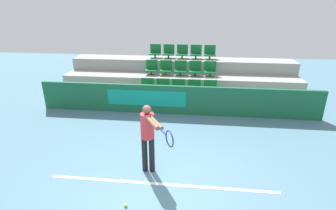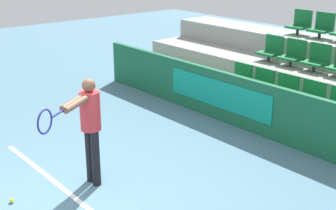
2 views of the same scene
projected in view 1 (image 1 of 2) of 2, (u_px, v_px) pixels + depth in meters
ground_plane at (160, 194)px, 5.47m from camera, size 30.00×30.00×0.00m
court_baseline at (162, 184)px, 5.76m from camera, size 5.06×0.08×0.01m
barrier_wall at (176, 100)px, 9.23m from camera, size 9.88×0.14×1.04m
bleacher_tier_front at (178, 101)px, 9.88m from camera, size 9.48×1.03×0.49m
bleacher_tier_middle at (180, 87)px, 10.74m from camera, size 9.48×1.03×0.97m
bleacher_tier_back at (182, 75)px, 11.60m from camera, size 9.48×1.03×1.46m
stadium_chair_0 at (147, 87)px, 9.94m from camera, size 0.48×0.40×0.57m
stadium_chair_1 at (163, 87)px, 9.87m from camera, size 0.48×0.40×0.57m
stadium_chair_2 at (178, 88)px, 9.81m from camera, size 0.48×0.40×0.57m
stadium_chair_3 at (194, 88)px, 9.75m from camera, size 0.48×0.40×0.57m
stadium_chair_4 at (210, 89)px, 9.69m from camera, size 0.48×0.40×0.57m
stadium_chair_5 at (152, 68)px, 10.71m from camera, size 0.48×0.40×0.57m
stadium_chair_6 at (166, 68)px, 10.64m from camera, size 0.48×0.40×0.57m
stadium_chair_7 at (180, 69)px, 10.58m from camera, size 0.48×0.40×0.57m
stadium_chair_8 at (195, 69)px, 10.52m from camera, size 0.48×0.40×0.57m
stadium_chair_9 at (210, 69)px, 10.46m from camera, size 0.48×0.40×0.57m
stadium_chair_10 at (155, 52)px, 11.48m from camera, size 0.48×0.40×0.57m
stadium_chair_11 at (169, 52)px, 11.41m from camera, size 0.48×0.40×0.57m
stadium_chair_12 at (182, 52)px, 11.35m from camera, size 0.48×0.40×0.57m
stadium_chair_13 at (196, 52)px, 11.29m from camera, size 0.48×0.40×0.57m
stadium_chair_14 at (210, 53)px, 11.23m from camera, size 0.48×0.40×0.57m
tennis_player at (149, 133)px, 5.80m from camera, size 0.85×1.28×1.67m
tennis_ball at (126, 205)px, 5.12m from camera, size 0.07×0.07×0.07m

